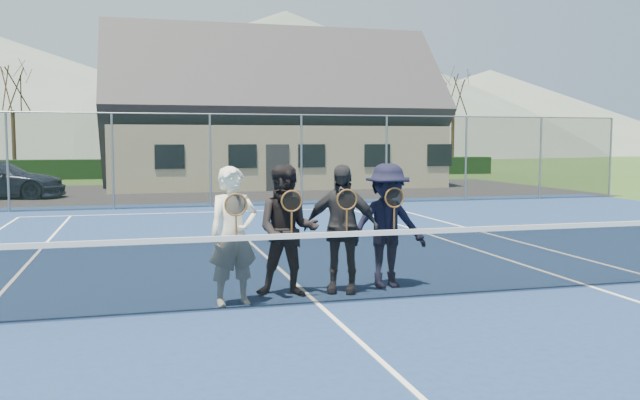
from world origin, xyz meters
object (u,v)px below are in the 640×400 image
object	(u,v)px
player_b	(287,231)
player_d	(387,226)
player_a	(233,236)
clubhouse	(271,102)
player_c	(341,228)
tennis_net	(318,265)

from	to	relation	value
player_b	player_d	world-z (taller)	same
player_a	player_d	distance (m)	2.34
clubhouse	player_a	bearing A→B (deg)	-102.04
clubhouse	player_c	bearing A→B (deg)	-98.52
player_c	clubhouse	bearing A→B (deg)	81.48
player_d	tennis_net	bearing A→B (deg)	-148.57
player_c	tennis_net	bearing A→B (deg)	-128.38
player_c	player_d	size ratio (longest dim) A/B	1.00
player_b	player_c	world-z (taller)	same
tennis_net	clubhouse	size ratio (longest dim) A/B	0.75
player_d	clubhouse	bearing A→B (deg)	83.22
tennis_net	clubhouse	world-z (taller)	clubhouse
player_b	player_c	bearing A→B (deg)	2.42
tennis_net	player_d	xyz separation A→B (m)	(1.24, 0.76, 0.38)
player_b	player_c	xyz separation A→B (m)	(0.77, 0.03, 0.00)
player_a	player_b	size ratio (longest dim) A/B	1.00
tennis_net	player_c	world-z (taller)	player_c
tennis_net	player_c	bearing A→B (deg)	51.62
player_a	player_c	xyz separation A→B (m)	(1.56, 0.35, -0.00)
player_a	player_c	bearing A→B (deg)	12.77
player_c	player_d	distance (m)	0.75
tennis_net	player_a	size ratio (longest dim) A/B	6.49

